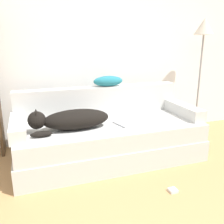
# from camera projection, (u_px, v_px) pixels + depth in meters

# --- Properties ---
(wall_back) EXTENTS (7.29, 0.06, 2.70)m
(wall_back) POSITION_uv_depth(u_px,v_px,m) (83.00, 37.00, 3.16)
(wall_back) COLOR white
(wall_back) RESTS_ON ground_plane
(couch) EXTENTS (2.04, 0.89, 0.43)m
(couch) POSITION_uv_depth(u_px,v_px,m) (109.00, 141.00, 2.83)
(couch) COLOR silver
(couch) RESTS_ON ground_plane
(couch_backrest) EXTENTS (2.00, 0.15, 0.34)m
(couch_backrest) POSITION_uv_depth(u_px,v_px,m) (100.00, 100.00, 3.06)
(couch_backrest) COLOR silver
(couch_backrest) RESTS_ON couch
(couch_arm_left) EXTENTS (0.15, 0.70, 0.13)m
(couch_arm_left) POSITION_uv_depth(u_px,v_px,m) (18.00, 126.00, 2.45)
(couch_arm_left) COLOR silver
(couch_arm_left) RESTS_ON couch
(couch_arm_right) EXTENTS (0.15, 0.70, 0.13)m
(couch_arm_right) POSITION_uv_depth(u_px,v_px,m) (183.00, 110.00, 3.04)
(couch_arm_right) COLOR silver
(couch_arm_right) RESTS_ON couch
(dog) EXTENTS (0.82, 0.31, 0.24)m
(dog) POSITION_uv_depth(u_px,v_px,m) (71.00, 120.00, 2.54)
(dog) COLOR black
(dog) RESTS_ON couch
(laptop) EXTENTS (0.35, 0.31, 0.02)m
(laptop) POSITION_uv_depth(u_px,v_px,m) (129.00, 122.00, 2.75)
(laptop) COLOR #B7B7BC
(laptop) RESTS_ON couch
(throw_pillow) EXTENTS (0.37, 0.14, 0.13)m
(throw_pillow) POSITION_uv_depth(u_px,v_px,m) (108.00, 81.00, 3.02)
(throw_pillow) COLOR teal
(throw_pillow) RESTS_ON couch_backrest
(floor_lamp) EXTENTS (0.26, 0.26, 1.60)m
(floor_lamp) POSITION_uv_depth(u_px,v_px,m) (203.00, 38.00, 3.33)
(floor_lamp) COLOR gray
(floor_lamp) RESTS_ON ground_plane
(power_adapter) EXTENTS (0.07, 0.07, 0.03)m
(power_adapter) POSITION_uv_depth(u_px,v_px,m) (173.00, 190.00, 2.24)
(power_adapter) COLOR silver
(power_adapter) RESTS_ON ground_plane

